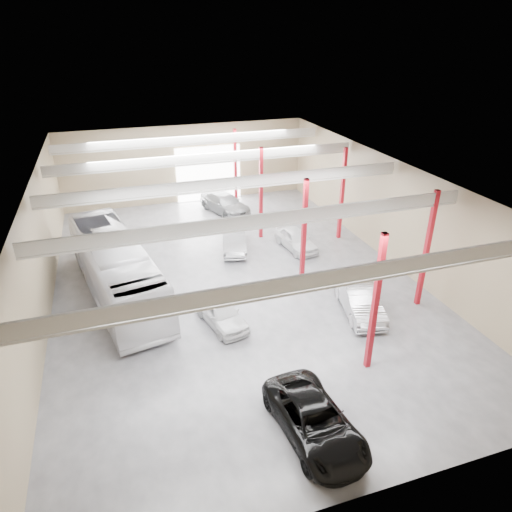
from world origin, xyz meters
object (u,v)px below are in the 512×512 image
car_row_c (225,203)px  coach_bus (116,268)px  car_right_near (359,299)px  car_row_b (234,239)px  car_row_a (221,312)px  car_right_far (296,239)px  black_sedan (315,420)px

car_row_c → coach_bus: bearing=-149.5°
car_right_near → car_row_c: bearing=112.4°
coach_bus → car_row_b: bearing=14.3°
car_row_b → car_row_a: bearing=-96.5°
car_row_c → car_right_near: 18.00m
coach_bus → car_right_far: coach_bus is taller
car_row_a → car_row_b: car_row_b is taller
coach_bus → black_sedan: 15.19m
coach_bus → black_sedan: size_ratio=2.42×
black_sedan → car_row_c: (2.87, 25.00, 0.08)m
car_right_far → car_right_near: bearing=-95.1°
car_right_near → car_row_a: bearing=-177.6°
black_sedan → coach_bus: bearing=112.1°
coach_bus → car_row_b: 9.35m
car_row_a → car_row_c: size_ratio=0.73×
car_row_a → car_right_near: bearing=-22.5°
coach_bus → car_row_c: 15.02m
coach_bus → car_right_near: bearing=-36.8°
coach_bus → car_right_near: size_ratio=2.61×
coach_bus → car_row_a: 7.23m
car_row_b → car_row_c: 7.61m
coach_bus → car_row_a: size_ratio=3.13×
coach_bus → car_right_far: bearing=1.0°
black_sedan → car_right_far: 17.30m
car_row_b → car_row_c: bearing=94.0°
coach_bus → car_right_near: (12.91, -6.26, -1.00)m
car_right_near → car_right_far: bearing=103.0°
black_sedan → car_row_b: size_ratio=1.15×
coach_bus → car_row_c: (9.66, 11.45, -1.00)m
car_row_a → car_right_far: car_right_far is taller
black_sedan → car_right_far: black_sedan is taller
black_sedan → car_right_near: car_right_near is taller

